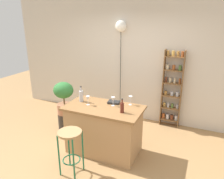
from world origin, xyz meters
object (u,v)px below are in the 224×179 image
at_px(plant_stool, 66,121).
at_px(wine_glass_left, 88,99).
at_px(potted_plant, 64,95).
at_px(bottle_sauce_amber, 81,96).
at_px(wine_glass_center, 130,99).
at_px(pendant_globe_light, 121,27).
at_px(bottle_olive_oil, 122,107).
at_px(bar_stool, 70,142).
at_px(spice_shelf, 172,89).
at_px(cookbook, 114,102).
at_px(wine_glass_right, 113,99).

height_order(plant_stool, wine_glass_left, wine_glass_left).
bearing_deg(wine_glass_left, plant_stool, 152.50).
relative_size(potted_plant, bottle_sauce_amber, 2.43).
distance_m(wine_glass_center, pendant_globe_light, 1.84).
bearing_deg(bottle_olive_oil, bar_stool, -131.91).
bearing_deg(potted_plant, bottle_sauce_amber, -27.85).
bearing_deg(plant_stool, pendant_globe_light, 53.06).
relative_size(spice_shelf, cookbook, 8.22).
xyz_separation_m(spice_shelf, cookbook, (-0.83, -1.27, 0.04)).
relative_size(plant_stool, wine_glass_right, 2.25).
xyz_separation_m(wine_glass_right, cookbook, (-0.04, 0.12, -0.10)).
bearing_deg(wine_glass_left, cookbook, 33.52).
distance_m(potted_plant, wine_glass_left, 0.98).
xyz_separation_m(spice_shelf, plant_stool, (-2.07, -1.09, -0.68)).
relative_size(bar_stool, plant_stool, 1.98).
xyz_separation_m(plant_stool, wine_glass_left, (0.85, -0.44, 0.81)).
xyz_separation_m(wine_glass_center, wine_glass_right, (-0.26, -0.16, 0.00)).
height_order(bar_stool, pendant_globe_light, pendant_globe_light).
relative_size(bottle_olive_oil, wine_glass_center, 1.47).
bearing_deg(potted_plant, cookbook, -8.45).
distance_m(wine_glass_center, cookbook, 0.32).
distance_m(bar_stool, cookbook, 1.08).
xyz_separation_m(potted_plant, wine_glass_left, (0.85, -0.44, 0.21)).
bearing_deg(potted_plant, wine_glass_center, -5.13).
bearing_deg(wine_glass_center, wine_glass_left, -156.21).
height_order(spice_shelf, bottle_olive_oil, spice_shelf).
distance_m(bottle_olive_oil, pendant_globe_light, 2.12).
xyz_separation_m(spice_shelf, bottle_sauce_amber, (-1.42, -1.43, 0.13)).
height_order(potted_plant, wine_glass_right, potted_plant).
xyz_separation_m(spice_shelf, potted_plant, (-2.07, -1.09, -0.08)).
bearing_deg(plant_stool, bar_stool, -51.20).
bearing_deg(spice_shelf, wine_glass_right, -119.81).
relative_size(plant_stool, pendant_globe_light, 0.16).
bearing_deg(spice_shelf, potted_plant, -152.24).
bearing_deg(bar_stool, wine_glass_left, 96.80).
xyz_separation_m(plant_stool, pendant_globe_light, (0.84, 1.12, 1.97)).
distance_m(spice_shelf, potted_plant, 2.34).
bearing_deg(bottle_sauce_amber, bar_stool, -70.98).
bearing_deg(wine_glass_right, bottle_olive_oil, -39.22).
distance_m(spice_shelf, bottle_olive_oil, 1.69).
xyz_separation_m(bar_stool, plant_stool, (-0.93, 1.16, -0.37)).
relative_size(wine_glass_left, cookbook, 0.78).
relative_size(potted_plant, wine_glass_left, 4.31).
bearing_deg(wine_glass_center, bottle_olive_oil, -92.29).
xyz_separation_m(bar_stool, cookbook, (0.30, 0.98, 0.35)).
height_order(bottle_sauce_amber, pendant_globe_light, pendant_globe_light).
relative_size(bar_stool, cookbook, 3.49).
bearing_deg(bottle_olive_oil, pendant_globe_light, 112.56).
xyz_separation_m(spice_shelf, wine_glass_left, (-1.22, -1.53, 0.13)).
distance_m(bottle_sauce_amber, cookbook, 0.61).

